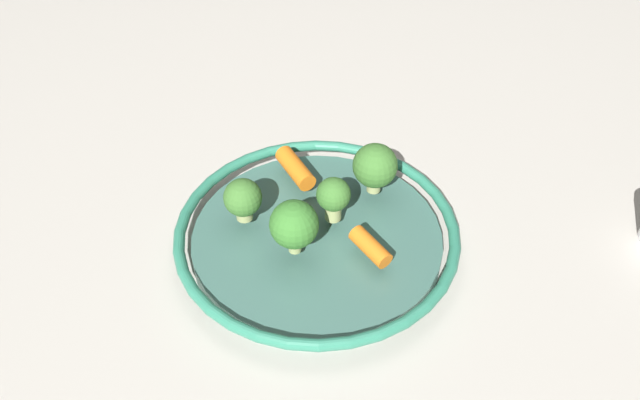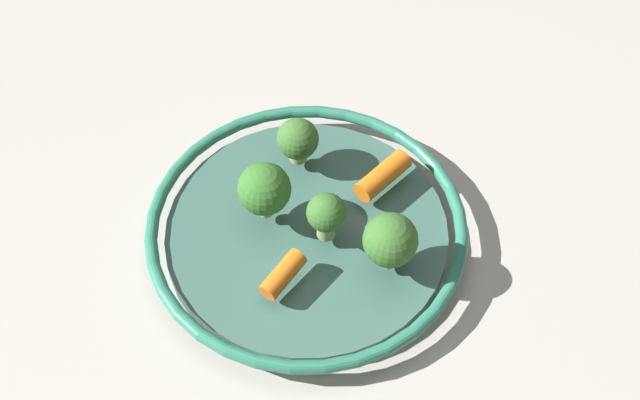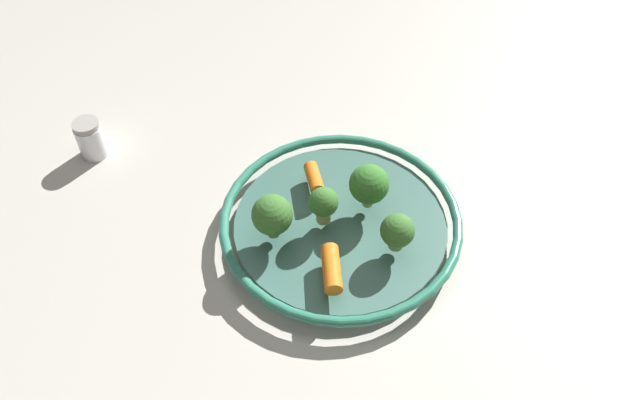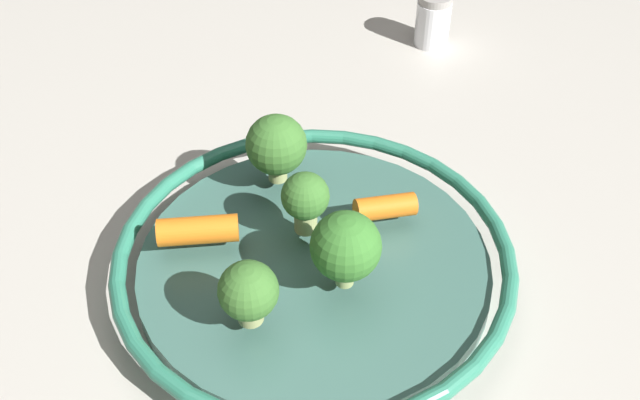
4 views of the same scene
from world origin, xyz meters
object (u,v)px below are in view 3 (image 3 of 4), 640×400
object	(u,v)px
broccoli_floret_mid	(369,185)
salt_shaker	(91,139)
baby_carrot_left	(332,269)
broccoli_floret_small	(323,203)
baby_carrot_near_rim	(314,178)
broccoli_floret_large	(272,215)
broccoli_floret_edge	(398,231)
serving_bowl	(340,224)

from	to	relation	value
broccoli_floret_mid	salt_shaker	distance (m)	0.41
baby_carrot_left	salt_shaker	size ratio (longest dim) A/B	1.02
broccoli_floret_small	baby_carrot_near_rim	bearing A→B (deg)	-44.04
baby_carrot_near_rim	broccoli_floret_large	size ratio (longest dim) A/B	0.80
broccoli_floret_edge	baby_carrot_near_rim	bearing A→B (deg)	-10.74
broccoli_floret_large	broccoli_floret_mid	world-z (taller)	broccoli_floret_mid
broccoli_floret_mid	baby_carrot_near_rim	bearing A→B (deg)	7.11
broccoli_floret_mid	broccoli_floret_edge	xyz separation A→B (m)	(-0.06, 0.04, -0.01)
serving_bowl	broccoli_floret_large	world-z (taller)	broccoli_floret_large
baby_carrot_left	baby_carrot_near_rim	bearing A→B (deg)	-46.55
serving_bowl	broccoli_floret_mid	world-z (taller)	broccoli_floret_mid
baby_carrot_near_rim	baby_carrot_left	world-z (taller)	baby_carrot_left
broccoli_floret_large	serving_bowl	bearing A→B (deg)	-126.73
broccoli_floret_large	broccoli_floret_edge	world-z (taller)	broccoli_floret_large
baby_carrot_near_rim	broccoli_floret_large	xyz separation A→B (m)	(-0.01, 0.10, 0.03)
broccoli_floret_mid	broccoli_floret_edge	size ratio (longest dim) A/B	1.24
serving_bowl	broccoli_floret_small	distance (m)	0.05
baby_carrot_near_rim	broccoli_floret_mid	distance (m)	0.08
broccoli_floret_large	broccoli_floret_small	bearing A→B (deg)	-125.36
broccoli_floret_small	salt_shaker	xyz separation A→B (m)	(0.36, 0.07, -0.04)
baby_carrot_near_rim	broccoli_floret_small	size ratio (longest dim) A/B	0.92
baby_carrot_left	broccoli_floret_edge	world-z (taller)	broccoli_floret_edge
serving_bowl	broccoli_floret_edge	distance (m)	0.09
baby_carrot_left	broccoli_floret_large	bearing A→B (deg)	-5.44
broccoli_floret_large	salt_shaker	xyz separation A→B (m)	(0.32, 0.01, -0.04)
serving_bowl	salt_shaker	bearing A→B (deg)	12.56
broccoli_floret_large	broccoli_floret_edge	distance (m)	0.15
broccoli_floret_large	broccoli_floret_mid	xyz separation A→B (m)	(-0.07, -0.11, 0.00)
broccoli_floret_large	salt_shaker	size ratio (longest dim) A/B	1.02
broccoli_floret_small	baby_carrot_left	bearing A→B (deg)	131.51
baby_carrot_near_rim	baby_carrot_left	distance (m)	0.15
baby_carrot_near_rim	broccoli_floret_large	world-z (taller)	broccoli_floret_large
baby_carrot_left	broccoli_floret_small	world-z (taller)	broccoli_floret_small
serving_bowl	baby_carrot_left	xyz separation A→B (m)	(-0.04, 0.08, 0.03)
serving_bowl	baby_carrot_near_rim	bearing A→B (deg)	-24.33
broccoli_floret_large	salt_shaker	distance (m)	0.32
broccoli_floret_mid	salt_shaker	size ratio (longest dim) A/B	1.05
broccoli_floret_small	broccoli_floret_large	bearing A→B (deg)	54.64
baby_carrot_left	broccoli_floret_small	size ratio (longest dim) A/B	1.15
baby_carrot_near_rim	broccoli_floret_edge	bearing A→B (deg)	169.26
baby_carrot_near_rim	broccoli_floret_mid	size ratio (longest dim) A/B	0.77
broccoli_floret_mid	salt_shaker	xyz separation A→B (m)	(0.39, 0.12, -0.04)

